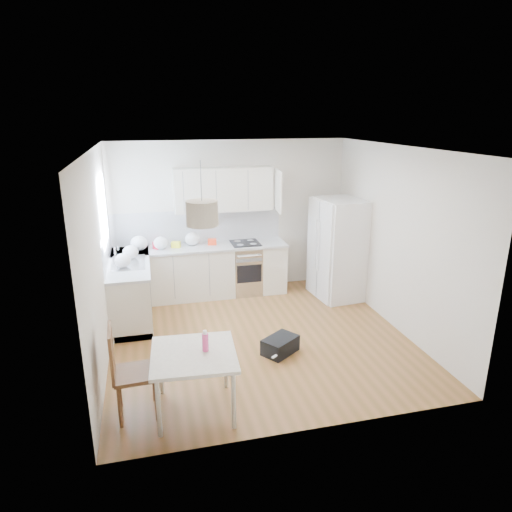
{
  "coord_description": "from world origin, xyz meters",
  "views": [
    {
      "loc": [
        -1.48,
        -5.82,
        3.13
      ],
      "look_at": [
        0.05,
        0.4,
        1.12
      ],
      "focal_mm": 32.0,
      "sensor_mm": 36.0,
      "label": 1
    }
  ],
  "objects_px": {
    "refrigerator": "(339,249)",
    "dining_chair": "(135,371)",
    "gym_bag": "(280,345)",
    "dining_table": "(194,359)"
  },
  "relations": [
    {
      "from": "refrigerator",
      "to": "dining_chair",
      "type": "distance_m",
      "value": 4.34
    },
    {
      "from": "gym_bag",
      "to": "refrigerator",
      "type": "bearing_deg",
      "value": 12.05
    },
    {
      "from": "dining_table",
      "to": "dining_chair",
      "type": "bearing_deg",
      "value": 175.86
    },
    {
      "from": "dining_chair",
      "to": "gym_bag",
      "type": "bearing_deg",
      "value": 22.81
    },
    {
      "from": "dining_table",
      "to": "dining_chair",
      "type": "height_order",
      "value": "dining_chair"
    },
    {
      "from": "refrigerator",
      "to": "gym_bag",
      "type": "distance_m",
      "value": 2.45
    },
    {
      "from": "refrigerator",
      "to": "dining_table",
      "type": "height_order",
      "value": "refrigerator"
    },
    {
      "from": "refrigerator",
      "to": "dining_table",
      "type": "distance_m",
      "value": 3.93
    },
    {
      "from": "dining_chair",
      "to": "dining_table",
      "type": "bearing_deg",
      "value": -10.91
    },
    {
      "from": "dining_chair",
      "to": "gym_bag",
      "type": "height_order",
      "value": "dining_chair"
    }
  ]
}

